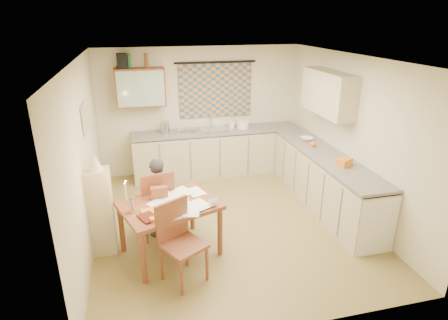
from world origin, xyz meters
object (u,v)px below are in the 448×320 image
object	(u,v)px
chair_far	(156,214)
shelf_stand	(101,212)
person	(157,198)
counter_right	(324,181)
counter_back	(217,152)
stove	(366,216)
dining_table	(170,228)

from	to	relation	value
chair_far	shelf_stand	xyz separation A→B (m)	(-0.73, -0.27, 0.28)
person	shelf_stand	bearing A→B (deg)	-15.18
counter_right	chair_far	size ratio (longest dim) A/B	2.85
counter_back	stove	distance (m)	3.33
dining_table	chair_far	bearing A→B (deg)	86.81
chair_far	counter_back	bearing A→B (deg)	-136.56
person	dining_table	bearing A→B (deg)	69.10
counter_right	dining_table	bearing A→B (deg)	-163.68
stove	person	size ratio (longest dim) A/B	0.73
counter_right	chair_far	xyz separation A→B (m)	(-2.81, -0.24, -0.13)
stove	chair_far	xyz separation A→B (m)	(-2.81, 0.96, -0.11)
person	shelf_stand	size ratio (longest dim) A/B	0.99
stove	dining_table	bearing A→B (deg)	170.91
stove	shelf_stand	world-z (taller)	shelf_stand
dining_table	person	bearing A→B (deg)	84.28
dining_table	person	world-z (taller)	person
counter_back	counter_right	size ratio (longest dim) A/B	1.12
stove	person	world-z (taller)	person
person	shelf_stand	distance (m)	0.80
counter_back	dining_table	size ratio (longest dim) A/B	2.32
counter_right	person	bearing A→B (deg)	-174.72
counter_right	stove	bearing A→B (deg)	-90.00
counter_back	shelf_stand	xyz separation A→B (m)	(-2.09, -2.31, 0.15)
counter_right	stove	distance (m)	1.21
stove	counter_right	bearing A→B (deg)	90.00
stove	shelf_stand	bearing A→B (deg)	168.94
stove	chair_far	distance (m)	2.98
counter_right	counter_back	bearing A→B (deg)	128.98
shelf_stand	person	bearing A→B (deg)	18.83
stove	person	bearing A→B (deg)	161.19
counter_right	dining_table	xyz separation A→B (m)	(-2.66, -0.78, -0.07)
dining_table	shelf_stand	bearing A→B (deg)	144.31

